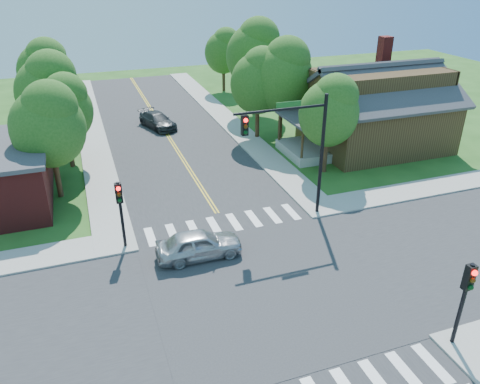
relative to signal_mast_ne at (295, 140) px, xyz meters
name	(u,v)px	position (x,y,z in m)	size (l,w,h in m)	color
ground	(265,289)	(-3.91, -5.59, -4.85)	(100.00, 100.00, 0.00)	#235019
road_ns	(265,289)	(-3.91, -5.59, -4.83)	(10.00, 90.00, 0.04)	#2D2D30
road_ew	(265,289)	(-3.91, -5.59, -4.83)	(90.00, 10.00, 0.04)	#2D2D30
intersection_patch	(265,289)	(-3.91, -5.59, -4.85)	(10.20, 10.20, 0.06)	#2D2D30
sidewalk_ne	(368,137)	(11.90, 10.23, -4.78)	(40.00, 40.00, 0.14)	#9E9B93
crosswalk_north	(224,224)	(-3.91, 0.61, -4.80)	(8.85, 2.00, 0.01)	white
centerline	(265,288)	(-3.91, -5.59, -4.80)	(0.30, 90.00, 0.01)	yellow
signal_mast_ne	(295,140)	(0.00, 0.00, 0.00)	(5.30, 0.42, 7.20)	black
signal_pole_se	(466,290)	(1.69, -11.21, -2.19)	(0.34, 0.42, 3.80)	black
signal_pole_nw	(120,203)	(-9.51, -0.01, -2.19)	(0.34, 0.42, 3.80)	black
house_ne	(376,105)	(11.19, 8.65, -1.52)	(13.05, 8.80, 7.11)	#362413
tree_e_a	(330,109)	(5.12, 5.27, -0.29)	(4.10, 3.89, 6.96)	#382314
tree_e_b	(283,73)	(4.87, 12.43, 0.65)	(4.94, 4.69, 8.40)	#382314
tree_e_c	(256,51)	(5.41, 19.90, 1.07)	(5.32, 5.05, 9.04)	#382314
tree_e_d	(224,50)	(5.32, 29.24, -0.25)	(4.13, 3.92, 7.02)	#382314
tree_w_a	(49,123)	(-12.56, 7.40, 0.03)	(4.39, 4.17, 7.46)	#382314
tree_w_b	(50,89)	(-12.48, 14.34, 0.41)	(4.73, 4.49, 8.04)	#382314
tree_w_c	(46,69)	(-12.94, 22.38, 0.25)	(4.58, 4.35, 7.79)	#382314
tree_w_d	(51,62)	(-12.69, 31.32, -0.76)	(3.67, 3.49, 6.25)	#382314
tree_house	(259,79)	(3.17, 13.32, 0.11)	(4.46, 4.23, 7.57)	#382314
tree_bldg	(64,106)	(-11.70, 12.21, -0.37)	(4.03, 3.82, 6.84)	#382314
car_silver	(199,245)	(-6.08, -2.09, -4.12)	(4.34, 1.81, 1.47)	#B6B9BD
car_dgrey	(158,121)	(-4.31, 18.75, -4.19)	(3.20, 4.92, 1.33)	#2A2C2E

